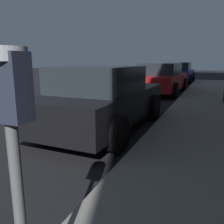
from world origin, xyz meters
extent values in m
cube|color=#232838|center=(4.30, -0.18, 1.44)|extent=(0.19, 0.11, 0.30)
cylinder|color=#999EA5|center=(4.30, -0.18, 1.58)|extent=(0.19, 0.19, 0.06)
cube|color=black|center=(2.85, 3.91, 0.57)|extent=(1.81, 4.12, 0.64)
cube|color=#1E2328|center=(2.85, 3.69, 1.15)|extent=(1.57, 2.04, 0.56)
cylinder|color=black|center=(1.99, 5.19, 0.33)|extent=(0.23, 0.66, 0.66)
cylinder|color=black|center=(3.75, 5.16, 0.33)|extent=(0.23, 0.66, 0.66)
cylinder|color=black|center=(1.95, 2.66, 0.33)|extent=(0.23, 0.66, 0.66)
cylinder|color=black|center=(3.71, 2.63, 0.33)|extent=(0.23, 0.66, 0.66)
cube|color=maroon|center=(2.85, 10.52, 0.57)|extent=(2.04, 4.53, 0.64)
cube|color=#1E2328|center=(2.84, 10.33, 1.15)|extent=(1.72, 2.14, 0.56)
cylinder|color=black|center=(1.97, 11.93, 0.33)|extent=(0.25, 0.67, 0.66)
cylinder|color=black|center=(3.85, 11.86, 0.33)|extent=(0.25, 0.67, 0.66)
cylinder|color=black|center=(1.85, 9.18, 0.33)|extent=(0.25, 0.67, 0.66)
cylinder|color=black|center=(3.73, 9.10, 0.33)|extent=(0.25, 0.67, 0.66)
cube|color=navy|center=(2.85, 16.63, 0.57)|extent=(1.95, 4.05, 0.64)
cube|color=#1E2328|center=(2.85, 16.39, 1.15)|extent=(1.69, 2.01, 0.56)
cylinder|color=black|center=(1.91, 17.89, 0.33)|extent=(0.23, 0.66, 0.66)
cylinder|color=black|center=(3.82, 17.87, 0.33)|extent=(0.23, 0.66, 0.66)
cylinder|color=black|center=(1.88, 15.39, 0.33)|extent=(0.23, 0.66, 0.66)
cylinder|color=black|center=(3.79, 15.37, 0.33)|extent=(0.23, 0.66, 0.66)
camera|label=1|loc=(5.11, -0.93, 1.55)|focal=37.46mm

